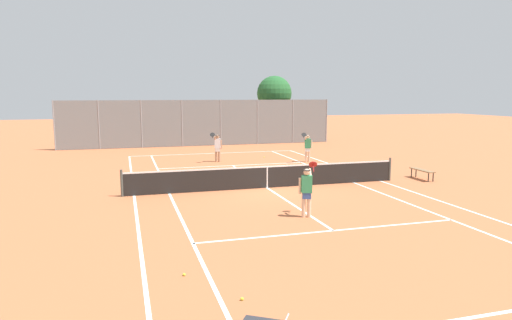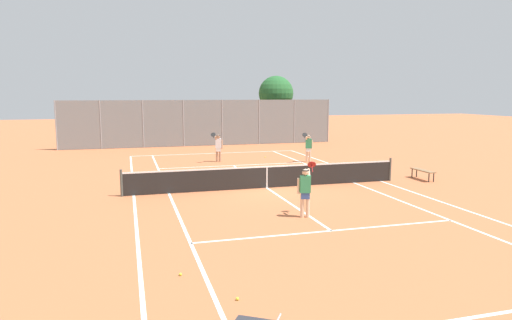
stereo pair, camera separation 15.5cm
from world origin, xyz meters
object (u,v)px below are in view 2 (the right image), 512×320
at_px(player_near_side, 305,189).
at_px(loose_tennis_ball_3, 242,183).
at_px(player_far_left, 218,146).
at_px(tree_behind_left, 277,95).
at_px(loose_tennis_ball_0, 321,176).
at_px(courtside_bench, 423,171).
at_px(tennis_net, 267,176).
at_px(loose_tennis_ball_4, 265,157).
at_px(loose_tennis_ball_2, 237,299).
at_px(player_far_right, 308,146).
at_px(loose_tennis_ball_1, 180,274).

distance_m(player_near_side, loose_tennis_ball_3, 6.04).
distance_m(player_far_left, tree_behind_left, 14.13).
bearing_deg(tree_behind_left, loose_tennis_ball_0, -101.64).
distance_m(player_near_side, courtside_bench, 9.07).
xyz_separation_m(loose_tennis_ball_0, courtside_bench, (4.26, -2.02, 0.38)).
bearing_deg(loose_tennis_ball_3, loose_tennis_ball_0, 9.62).
relative_size(tennis_net, loose_tennis_ball_4, 181.82).
distance_m(player_far_left, loose_tennis_ball_4, 3.44).
distance_m(player_near_side, loose_tennis_ball_2, 6.43).
xyz_separation_m(tennis_net, player_near_side, (-0.18, -4.78, 0.42)).
xyz_separation_m(tennis_net, player_far_right, (4.56, 6.47, 0.42)).
xyz_separation_m(player_near_side, loose_tennis_ball_4, (2.85, 13.77, -0.89)).
bearing_deg(loose_tennis_ball_4, loose_tennis_ball_1, -112.64).
relative_size(loose_tennis_ball_2, courtside_bench, 0.04).
bearing_deg(loose_tennis_ball_0, loose_tennis_ball_2, -120.57).
bearing_deg(loose_tennis_ball_0, loose_tennis_ball_3, -170.38).
relative_size(player_far_right, loose_tennis_ball_2, 26.88).
bearing_deg(tree_behind_left, courtside_bench, -88.23).
height_order(loose_tennis_ball_1, loose_tennis_ball_4, same).
bearing_deg(loose_tennis_ball_4, loose_tennis_ball_3, -113.95).
bearing_deg(loose_tennis_ball_1, loose_tennis_ball_4, 67.36).
relative_size(loose_tennis_ball_3, loose_tennis_ball_4, 1.00).
bearing_deg(player_far_left, courtside_bench, -45.18).
bearing_deg(loose_tennis_ball_0, loose_tennis_ball_4, 95.35).
distance_m(loose_tennis_ball_0, courtside_bench, 4.73).
relative_size(tennis_net, tree_behind_left, 2.17).
bearing_deg(loose_tennis_ball_1, loose_tennis_ball_2, -58.73).
height_order(courtside_bench, tree_behind_left, tree_behind_left).
relative_size(player_far_right, loose_tennis_ball_0, 26.88).
height_order(player_near_side, loose_tennis_ball_0, player_near_side).
height_order(player_far_right, tree_behind_left, tree_behind_left).
relative_size(player_near_side, loose_tennis_ball_3, 26.88).
height_order(loose_tennis_ball_1, loose_tennis_ball_2, same).
bearing_deg(tree_behind_left, tennis_net, -109.61).
xyz_separation_m(loose_tennis_ball_1, tree_behind_left, (11.63, 28.15, 3.88)).
relative_size(player_near_side, player_far_right, 1.00).
relative_size(player_near_side, loose_tennis_ball_2, 26.88).
xyz_separation_m(loose_tennis_ball_3, tree_behind_left, (7.80, 18.44, 3.88)).
bearing_deg(player_far_left, loose_tennis_ball_3, -92.47).
bearing_deg(loose_tennis_ball_1, loose_tennis_ball_3, 68.43).
bearing_deg(tennis_net, loose_tennis_ball_1, -118.54).
distance_m(player_far_left, loose_tennis_ball_1, 17.09).
distance_m(loose_tennis_ball_4, courtside_bench, 10.39).
height_order(tennis_net, courtside_bench, tennis_net).
bearing_deg(loose_tennis_ball_1, tennis_net, 61.46).
bearing_deg(loose_tennis_ball_1, player_far_right, 58.50).
relative_size(tennis_net, loose_tennis_ball_0, 181.82).
bearing_deg(player_far_right, courtside_bench, -65.35).
bearing_deg(player_near_side, tree_behind_left, 73.62).
bearing_deg(loose_tennis_ball_2, player_far_right, 63.42).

